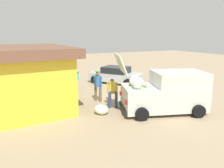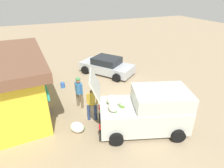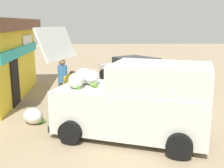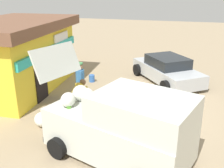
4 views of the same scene
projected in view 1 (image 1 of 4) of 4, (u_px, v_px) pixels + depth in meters
ground_plane at (137, 96)px, 13.00m from camera, size 60.00×60.00×0.00m
storefront_bar at (30, 75)px, 10.92m from camera, size 6.46×4.21×3.14m
delivery_van at (166, 92)px, 10.14m from camera, size 3.12×4.65×2.88m
parked_sedan at (116, 75)px, 16.42m from camera, size 4.34×3.89×1.29m
vendor_standing at (98, 84)px, 11.69m from camera, size 0.51×0.46×1.76m
customer_bending at (113, 91)px, 10.83m from camera, size 0.77×0.66×1.43m
unloaded_banana_pile at (101, 110)px, 9.92m from camera, size 0.89×0.86×0.46m
paint_bucket at (76, 89)px, 14.02m from camera, size 0.29×0.29×0.35m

